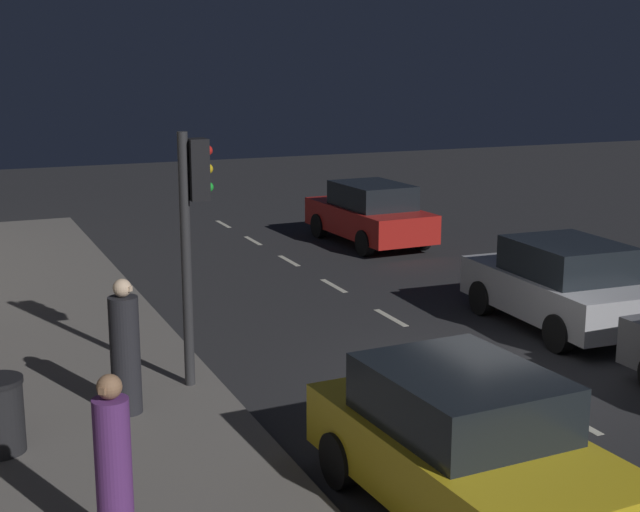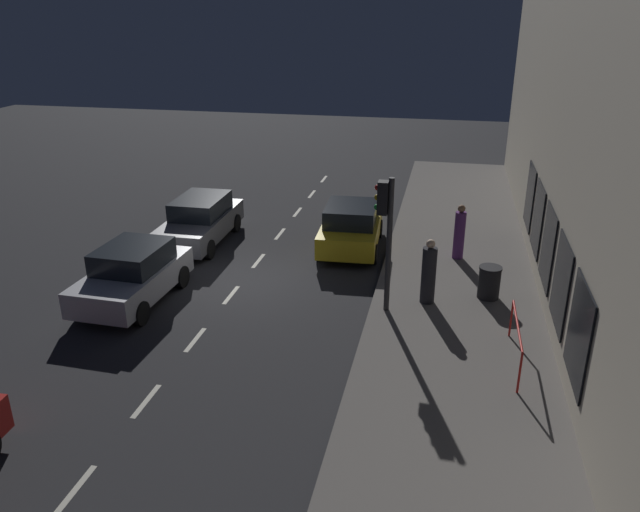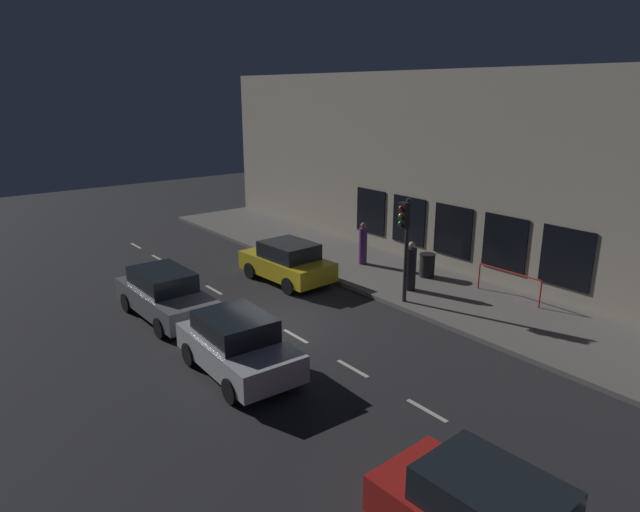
{
  "view_description": "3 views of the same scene",
  "coord_description": "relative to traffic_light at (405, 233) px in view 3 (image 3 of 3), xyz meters",
  "views": [
    {
      "loc": [
        7.58,
        10.79,
        4.74
      ],
      "look_at": [
        2.43,
        -1.24,
        1.86
      ],
      "focal_mm": 51.25,
      "sensor_mm": 36.0,
      "label": 1
    },
    {
      "loc": [
        5.79,
        -15.99,
        7.62
      ],
      "look_at": [
        2.48,
        -0.52,
        1.22
      ],
      "focal_mm": 34.75,
      "sensor_mm": 36.0,
      "label": 2
    },
    {
      "loc": [
        -9.04,
        -13.61,
        7.17
      ],
      "look_at": [
        2.22,
        0.62,
        1.75
      ],
      "focal_mm": 31.34,
      "sensor_mm": 36.0,
      "label": 3
    }
  ],
  "objects": [
    {
      "name": "parked_car_3",
      "position": [
        -6.76,
        4.11,
        -1.82
      ],
      "size": [
        1.87,
        4.35,
        1.58
      ],
      "rotation": [
        0.0,
        0.0,
        3.15
      ],
      "color": "slate",
      "rests_on": "ground"
    },
    {
      "name": "pedestrian_1",
      "position": [
        1.14,
        0.69,
        -1.62
      ],
      "size": [
        0.55,
        0.55,
        1.81
      ],
      "rotation": [
        0.0,
        0.0,
        0.8
      ],
      "color": "#232328",
      "rests_on": "sidewalk"
    },
    {
      "name": "ground_plane",
      "position": [
        -4.32,
        1.27,
        -2.61
      ],
      "size": [
        60.0,
        60.0,
        0.0
      ],
      "primitive_type": "plane",
      "color": "#28282B"
    },
    {
      "name": "red_railing",
      "position": [
        3.21,
        -2.01,
        -1.72
      ],
      "size": [
        0.05,
        2.49,
        0.97
      ],
      "color": "red",
      "rests_on": "sidewalk"
    },
    {
      "name": "parked_car_0",
      "position": [
        -1.59,
        4.56,
        -1.82
      ],
      "size": [
        2.1,
        3.99,
        1.58
      ],
      "rotation": [
        0.0,
        0.0,
        0.05
      ],
      "color": "gold",
      "rests_on": "ground"
    },
    {
      "name": "parked_car_2",
      "position": [
        -6.81,
        -0.6,
        -1.82
      ],
      "size": [
        2.03,
        3.9,
        1.58
      ],
      "rotation": [
        0.0,
        0.0,
        3.11
      ],
      "color": "#B7B7BC",
      "rests_on": "ground"
    },
    {
      "name": "pedestrian_0",
      "position": [
        1.94,
        4.1,
        -1.63
      ],
      "size": [
        0.48,
        0.48,
        1.77
      ],
      "rotation": [
        0.0,
        0.0,
        5.53
      ],
      "color": "#5B2D70",
      "rests_on": "sidewalk"
    },
    {
      "name": "lane_centre_line",
      "position": [
        -4.32,
        0.27,
        -2.6
      ],
      "size": [
        0.12,
        27.2,
        0.01
      ],
      "color": "beige",
      "rests_on": "ground"
    },
    {
      "name": "sidewalk",
      "position": [
        1.93,
        1.27,
        -2.53
      ],
      "size": [
        4.5,
        32.0,
        0.15
      ],
      "color": "slate",
      "rests_on": "ground"
    },
    {
      "name": "traffic_light",
      "position": [
        0.0,
        0.0,
        0.0
      ],
      "size": [
        0.49,
        0.32,
        3.59
      ],
      "color": "#2D2D30",
      "rests_on": "sidewalk"
    },
    {
      "name": "trash_bin",
      "position": [
        2.78,
        1.32,
        -2.0
      ],
      "size": [
        0.62,
        0.62,
        0.91
      ],
      "color": "black",
      "rests_on": "sidewalk"
    },
    {
      "name": "building_facade",
      "position": [
        4.48,
        1.27,
        1.34
      ],
      "size": [
        0.65,
        32.0,
        7.92
      ],
      "color": "#B2A893",
      "rests_on": "ground"
    }
  ]
}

